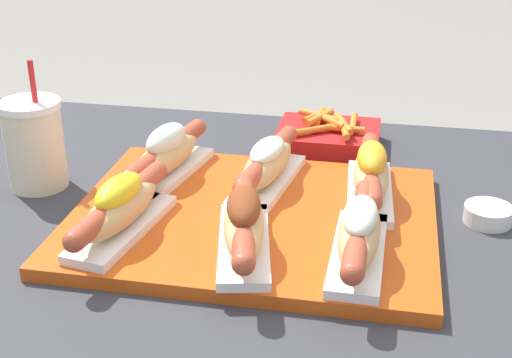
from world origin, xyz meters
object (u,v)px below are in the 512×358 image
object	(u,v)px
hot_dog_1	(244,223)
fries_basket	(328,137)
hot_dog_2	(359,233)
hot_dog_5	(371,173)
hot_dog_0	(120,208)
hot_dog_4	(267,164)
serving_tray	(253,219)
drink_cup	(35,144)
sauce_bowl	(488,213)
hot_dog_3	(167,154)

from	to	relation	value
hot_dog_1	fries_basket	world-z (taller)	hot_dog_1
hot_dog_2	fries_basket	bearing A→B (deg)	100.91
hot_dog_5	hot_dog_1	bearing A→B (deg)	-129.48
hot_dog_0	hot_dog_4	size ratio (longest dim) A/B	1.00
serving_tray	hot_dog_2	xyz separation A→B (m)	(0.14, -0.09, 0.04)
hot_dog_5	drink_cup	bearing A→B (deg)	-177.67
drink_cup	serving_tray	bearing A→B (deg)	-9.95
hot_dog_2	sauce_bowl	xyz separation A→B (m)	(0.16, 0.15, -0.04)
hot_dog_1	fries_basket	xyz separation A→B (m)	(0.06, 0.38, -0.03)
hot_dog_1	hot_dog_4	bearing A→B (deg)	91.32
serving_tray	hot_dog_0	xyz separation A→B (m)	(-0.15, -0.08, 0.04)
serving_tray	hot_dog_1	world-z (taller)	hot_dog_1
fries_basket	sauce_bowl	bearing A→B (deg)	-42.77
hot_dog_3	sauce_bowl	world-z (taller)	hot_dog_3
hot_dog_1	hot_dog_2	distance (m)	0.14
fries_basket	hot_dog_0	bearing A→B (deg)	-121.15
drink_cup	hot_dog_4	bearing A→B (deg)	4.72
hot_dog_3	fries_basket	world-z (taller)	hot_dog_3
serving_tray	hot_dog_5	bearing A→B (deg)	27.83
hot_dog_5	drink_cup	size ratio (longest dim) A/B	1.19
serving_tray	hot_dog_3	world-z (taller)	hot_dog_3
serving_tray	hot_dog_2	distance (m)	0.17
hot_dog_0	hot_dog_3	world-z (taller)	hot_dog_3
hot_dog_0	hot_dog_2	distance (m)	0.29
hot_dog_0	sauce_bowl	bearing A→B (deg)	18.05
hot_dog_2	hot_dog_3	bearing A→B (deg)	148.37
hot_dog_3	sauce_bowl	size ratio (longest dim) A/B	3.48
hot_dog_0	hot_dog_1	distance (m)	0.16
hot_dog_2	sauce_bowl	world-z (taller)	hot_dog_2
hot_dog_0	hot_dog_5	size ratio (longest dim) A/B	0.99
hot_dog_0	hot_dog_3	bearing A→B (deg)	87.98
hot_dog_3	drink_cup	xyz separation A→B (m)	(-0.19, -0.03, 0.01)
hot_dog_4	fries_basket	distance (m)	0.21
hot_dog_0	drink_cup	size ratio (longest dim) A/B	1.18
hot_dog_2	hot_dog_5	distance (m)	0.17
serving_tray	fries_basket	xyz separation A→B (m)	(0.07, 0.28, 0.01)
hot_dog_4	fries_basket	bearing A→B (deg)	71.13
hot_dog_0	hot_dog_5	world-z (taller)	hot_dog_5
serving_tray	fries_basket	bearing A→B (deg)	76.02
hot_dog_2	hot_dog_3	xyz separation A→B (m)	(-0.29, 0.18, 0.00)
hot_dog_4	sauce_bowl	distance (m)	0.31
hot_dog_5	drink_cup	distance (m)	0.48
hot_dog_4	hot_dog_0	bearing A→B (deg)	-132.40
serving_tray	drink_cup	world-z (taller)	drink_cup
serving_tray	hot_dog_5	size ratio (longest dim) A/B	2.09
hot_dog_5	hot_dog_2	bearing A→B (deg)	-91.88
hot_dog_5	drink_cup	world-z (taller)	drink_cup
hot_dog_2	fries_basket	size ratio (longest dim) A/B	1.37
hot_dog_3	hot_dog_5	xyz separation A→B (m)	(0.29, -0.01, -0.00)
hot_dog_0	fries_basket	bearing A→B (deg)	58.85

